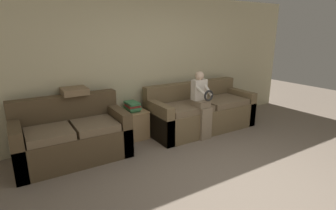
% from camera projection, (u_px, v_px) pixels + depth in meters
% --- Properties ---
extents(ground_plane, '(14.00, 14.00, 0.00)m').
position_uv_depth(ground_plane, '(247.00, 195.00, 3.15)').
color(ground_plane, gray).
extents(wall_back, '(7.49, 0.06, 2.55)m').
position_uv_depth(wall_back, '(145.00, 66.00, 4.95)').
color(wall_back, beige).
rests_on(wall_back, ground_plane).
extents(couch_main, '(2.15, 0.89, 0.91)m').
position_uv_depth(couch_main, '(200.00, 112.00, 5.23)').
color(couch_main, brown).
rests_on(couch_main, ground_plane).
extents(couch_side, '(1.62, 0.86, 0.94)m').
position_uv_depth(couch_side, '(72.00, 137.00, 4.00)').
color(couch_side, brown).
rests_on(couch_side, ground_plane).
extents(child_left_seated, '(0.28, 0.37, 1.22)m').
position_uv_depth(child_left_seated, '(202.00, 102.00, 4.71)').
color(child_left_seated, gray).
rests_on(child_left_seated, ground_plane).
extents(side_shelf, '(0.49, 0.46, 0.52)m').
position_uv_depth(side_shelf, '(133.00, 124.00, 4.79)').
color(side_shelf, tan).
rests_on(side_shelf, ground_plane).
extents(book_stack, '(0.22, 0.32, 0.17)m').
position_uv_depth(book_stack, '(132.00, 106.00, 4.70)').
color(book_stack, '#3D8451').
rests_on(book_stack, side_shelf).
extents(throw_pillow, '(0.38, 0.38, 0.10)m').
position_uv_depth(throw_pillow, '(74.00, 91.00, 4.14)').
color(throw_pillow, '#846B4C').
rests_on(throw_pillow, couch_side).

